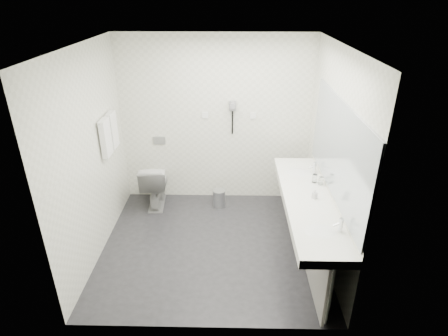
{
  "coord_description": "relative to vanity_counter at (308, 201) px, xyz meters",
  "views": [
    {
      "loc": [
        0.23,
        -3.9,
        3.02
      ],
      "look_at": [
        0.15,
        0.15,
        1.05
      ],
      "focal_mm": 29.75,
      "sensor_mm": 36.0,
      "label": 1
    }
  ],
  "objects": [
    {
      "name": "faucet_far",
      "position": [
        0.19,
        0.65,
        0.12
      ],
      "size": [
        0.04,
        0.04,
        0.15
      ],
      "primitive_type": "cylinder",
      "color": "silver",
      "rests_on": "vanity_counter"
    },
    {
      "name": "basin_near",
      "position": [
        0.0,
        -0.65,
        0.04
      ],
      "size": [
        0.4,
        0.31,
        0.05
      ],
      "primitive_type": "ellipsoid",
      "color": "white",
      "rests_on": "vanity_counter"
    },
    {
      "name": "towel_rail",
      "position": [
        -2.47,
        0.75,
        0.75
      ],
      "size": [
        0.02,
        0.62,
        0.02
      ],
      "primitive_type": "cylinder",
      "rotation": [
        1.57,
        0.0,
        0.0
      ],
      "color": "silver",
      "rests_on": "wall_left"
    },
    {
      "name": "bin_lid",
      "position": [
        -1.07,
        1.16,
        -0.53
      ],
      "size": [
        0.19,
        0.19,
        0.02
      ],
      "primitive_type": "cylinder",
      "color": "#B2B5BA",
      "rests_on": "pedal_bin"
    },
    {
      "name": "wall_front",
      "position": [
        -1.12,
        -1.1,
        0.45
      ],
      "size": [
        2.8,
        0.0,
        2.8
      ],
      "primitive_type": "plane",
      "rotation": [
        -1.57,
        0.0,
        0.0
      ],
      "color": "white",
      "rests_on": "floor"
    },
    {
      "name": "vanity_post_far",
      "position": [
        0.05,
        1.04,
        -0.42
      ],
      "size": [
        0.06,
        0.06,
        0.75
      ],
      "primitive_type": "cylinder",
      "color": "silver",
      "rests_on": "floor"
    },
    {
      "name": "vanity_counter",
      "position": [
        0.0,
        0.0,
        0.0
      ],
      "size": [
        0.55,
        2.2,
        0.1
      ],
      "primitive_type": "cube",
      "color": "white",
      "rests_on": "floor"
    },
    {
      "name": "basin_far",
      "position": [
        0.0,
        0.65,
        0.04
      ],
      "size": [
        0.4,
        0.31,
        0.05
      ],
      "primitive_type": "ellipsoid",
      "color": "white",
      "rests_on": "vanity_counter"
    },
    {
      "name": "towel_near",
      "position": [
        -2.46,
        0.61,
        0.53
      ],
      "size": [
        0.07,
        0.24,
        0.48
      ],
      "primitive_type": "cube",
      "color": "white",
      "rests_on": "towel_rail"
    },
    {
      "name": "dryer_barrel",
      "position": [
        -0.88,
        1.4,
        0.73
      ],
      "size": [
        0.08,
        0.14,
        0.08
      ],
      "primitive_type": "cylinder",
      "rotation": [
        1.57,
        0.0,
        0.0
      ],
      "color": "gray",
      "rests_on": "dryer_cradle"
    },
    {
      "name": "dryer_cradle",
      "position": [
        -0.88,
        1.47,
        0.7
      ],
      "size": [
        0.1,
        0.04,
        0.14
      ],
      "primitive_type": "cube",
      "color": "gray",
      "rests_on": "wall_back"
    },
    {
      "name": "towel_far",
      "position": [
        -2.46,
        0.89,
        0.53
      ],
      "size": [
        0.07,
        0.24,
        0.48
      ],
      "primitive_type": "cube",
      "color": "white",
      "rests_on": "towel_rail"
    },
    {
      "name": "glass_right",
      "position": [
        0.15,
        0.38,
        0.1
      ],
      "size": [
        0.07,
        0.07,
        0.11
      ],
      "primitive_type": "cylinder",
      "rotation": [
        0.0,
        0.0,
        0.13
      ],
      "color": "silver",
      "rests_on": "vanity_counter"
    },
    {
      "name": "pedal_bin",
      "position": [
        -1.07,
        1.16,
        -0.67
      ],
      "size": [
        0.22,
        0.22,
        0.26
      ],
      "primitive_type": "cylinder",
      "rotation": [
        0.0,
        0.0,
        0.15
      ],
      "color": "#B2B5BA",
      "rests_on": "floor"
    },
    {
      "name": "vanity_post_near",
      "position": [
        0.05,
        -1.04,
        -0.42
      ],
      "size": [
        0.06,
        0.06,
        0.75
      ],
      "primitive_type": "cylinder",
      "color": "silver",
      "rests_on": "floor"
    },
    {
      "name": "vanity_panel",
      "position": [
        0.02,
        0.0,
        -0.42
      ],
      "size": [
        0.03,
        2.15,
        0.75
      ],
      "primitive_type": "cube",
      "color": "gray",
      "rests_on": "floor"
    },
    {
      "name": "switch_plate_a",
      "position": [
        -1.27,
        1.49,
        0.55
      ],
      "size": [
        0.09,
        0.02,
        0.09
      ],
      "primitive_type": "cube",
      "color": "white",
      "rests_on": "wall_back"
    },
    {
      "name": "ceiling",
      "position": [
        -1.12,
        0.2,
        1.7
      ],
      "size": [
        2.8,
        2.8,
        0.0
      ],
      "primitive_type": "plane",
      "rotation": [
        3.14,
        0.0,
        0.0
      ],
      "color": "white",
      "rests_on": "wall_back"
    },
    {
      "name": "dryer_cord",
      "position": [
        -0.88,
        1.46,
        0.45
      ],
      "size": [
        0.02,
        0.02,
        0.35
      ],
      "primitive_type": "cylinder",
      "color": "black",
      "rests_on": "dryer_cradle"
    },
    {
      "name": "flush_plate",
      "position": [
        -1.98,
        1.49,
        0.15
      ],
      "size": [
        0.18,
        0.02,
        0.12
      ],
      "primitive_type": "cube",
      "color": "#B2B5BA",
      "rests_on": "wall_back"
    },
    {
      "name": "soap_bottle_a",
      "position": [
        0.07,
        -0.01,
        0.1
      ],
      "size": [
        0.07,
        0.07,
        0.11
      ],
      "primitive_type": "imported",
      "rotation": [
        0.0,
        0.0,
        0.75
      ],
      "color": "white",
      "rests_on": "vanity_counter"
    },
    {
      "name": "floor",
      "position": [
        -1.12,
        0.2,
        -0.8
      ],
      "size": [
        2.8,
        2.8,
        0.0
      ],
      "primitive_type": "plane",
      "color": "#252429",
      "rests_on": "ground"
    },
    {
      "name": "faucet_near",
      "position": [
        0.19,
        -0.65,
        0.12
      ],
      "size": [
        0.04,
        0.04,
        0.15
      ],
      "primitive_type": "cylinder",
      "color": "silver",
      "rests_on": "vanity_counter"
    },
    {
      "name": "mirror",
      "position": [
        0.26,
        0.0,
        0.65
      ],
      "size": [
        0.02,
        2.2,
        1.05
      ],
      "primitive_type": "cube",
      "color": "#B2BCC6",
      "rests_on": "wall_right"
    },
    {
      "name": "wall_back",
      "position": [
        -1.12,
        1.5,
        0.45
      ],
      "size": [
        2.8,
        0.0,
        2.8
      ],
      "primitive_type": "plane",
      "rotation": [
        1.57,
        0.0,
        0.0
      ],
      "color": "white",
      "rests_on": "floor"
    },
    {
      "name": "wall_left",
      "position": [
        -2.52,
        0.2,
        0.45
      ],
      "size": [
        0.0,
        2.6,
        2.6
      ],
      "primitive_type": "plane",
      "rotation": [
        1.57,
        0.0,
        1.57
      ],
      "color": "white",
      "rests_on": "floor"
    },
    {
      "name": "switch_plate_b",
      "position": [
        -0.57,
        1.49,
        0.55
      ],
      "size": [
        0.09,
        0.02,
        0.09
      ],
      "primitive_type": "cube",
      "color": "white",
      "rests_on": "wall_back"
    },
    {
      "name": "wall_right",
      "position": [
        0.27,
        0.2,
        0.45
      ],
      "size": [
        0.0,
        2.6,
        2.6
      ],
      "primitive_type": "plane",
      "rotation": [
        1.57,
        0.0,
        -1.57
      ],
      "color": "white",
      "rests_on": "floor"
    },
    {
      "name": "glass_left",
      "position": [
        0.21,
        0.32,
        0.1
      ],
      "size": [
        0.07,
        0.07,
        0.1
      ],
      "primitive_type": "cylinder",
      "rotation": [
        0.0,
        0.0,
        -0.28
      ],
      "color": "silver",
      "rests_on": "vanity_counter"
    },
    {
      "name": "toilet",
      "position": [
        -2.04,
        1.22,
        -0.45
      ],
      "size": [
        0.44,
        0.72,
        0.7
      ],
      "primitive_type": "imported",
      "rotation": [
        0.0,
        0.0,
        3.21
      ],
      "color": "white",
      "rests_on": "floor"
    }
  ]
}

